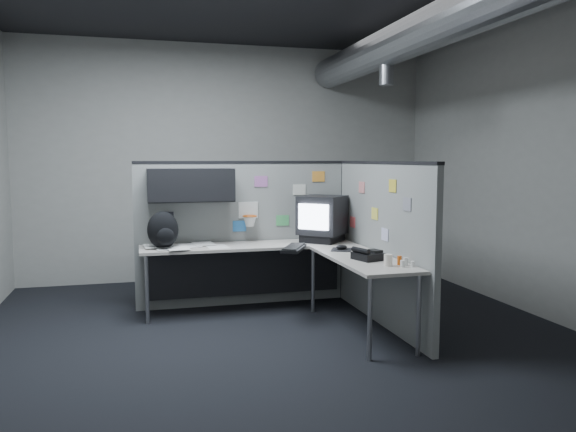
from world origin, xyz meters
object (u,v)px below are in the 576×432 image
object	(u,v)px
keyboard	(294,248)
desk	(277,259)
monitor	(322,218)
phone	(368,255)
backpack	(163,231)

from	to	relation	value
keyboard	desk	bearing A→B (deg)	105.09
monitor	phone	bearing A→B (deg)	-90.47
phone	backpack	xyz separation A→B (m)	(-1.78, 1.14, 0.15)
monitor	phone	world-z (taller)	monitor
monitor	backpack	bearing A→B (deg)	179.46
keyboard	phone	size ratio (longest dim) A/B	1.71
keyboard	phone	bearing A→B (deg)	-71.96
phone	backpack	size ratio (longest dim) A/B	0.77
backpack	phone	bearing A→B (deg)	-22.28
phone	keyboard	bearing A→B (deg)	118.16
keyboard	backpack	size ratio (longest dim) A/B	1.31
keyboard	backpack	world-z (taller)	backpack
desk	backpack	world-z (taller)	backpack
desk	keyboard	xyz separation A→B (m)	(0.13, -0.20, 0.14)
desk	monitor	world-z (taller)	monitor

